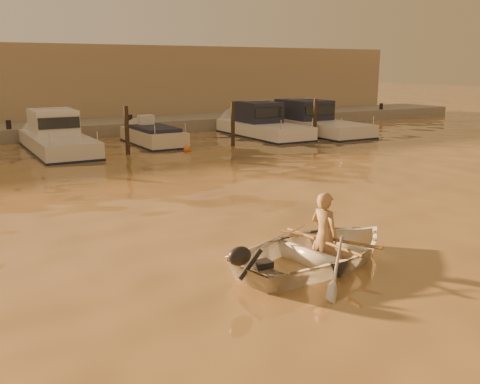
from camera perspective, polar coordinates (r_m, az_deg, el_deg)
ground_plane at (r=10.99m, az=12.40°, el=-6.04°), size 160.00×160.00×0.00m
dinghy at (r=10.06m, az=8.55°, el=-6.15°), size 4.10×3.28×0.76m
person at (r=10.05m, az=8.98°, el=-4.60°), size 0.51×0.67×1.64m
outboard_motor at (r=9.02m, az=2.31°, el=-8.18°), size 0.96×0.57×0.70m
oar_port at (r=10.19m, az=9.50°, el=-4.97°), size 0.90×1.95×0.13m
oar_starboard at (r=10.04m, az=8.77°, el=-5.21°), size 0.12×2.10×0.13m
moored_boat_2 at (r=24.23m, az=-18.91°, el=5.57°), size 2.20×7.40×1.75m
moored_boat_3 at (r=25.44m, az=-9.24°, el=5.53°), size 1.76×5.21×0.95m
moored_boat_4 at (r=28.08m, az=2.50°, el=7.23°), size 2.28×7.03×1.75m
moored_boat_5 at (r=29.87m, az=7.67°, el=7.49°), size 2.56×8.49×1.75m
piling_2 at (r=22.66m, az=-11.96°, el=6.21°), size 0.18×0.18×2.20m
piling_3 at (r=24.64m, az=-0.76°, el=7.04°), size 0.18×0.18×2.20m
piling_4 at (r=27.21m, az=8.00°, el=7.50°), size 0.18×0.18×2.20m
fender_c at (r=21.48m, az=-15.42°, el=3.48°), size 0.30×0.30×0.30m
fender_d at (r=23.11m, az=-5.66°, el=4.56°), size 0.30×0.30×0.30m
fender_e at (r=26.08m, az=5.38°, el=5.56°), size 0.30×0.30×0.30m
quay at (r=30.17m, az=-16.09°, el=6.24°), size 52.00×4.00×1.00m
waterfront_building at (r=35.36m, az=-18.52°, el=10.70°), size 46.00×7.00×4.80m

